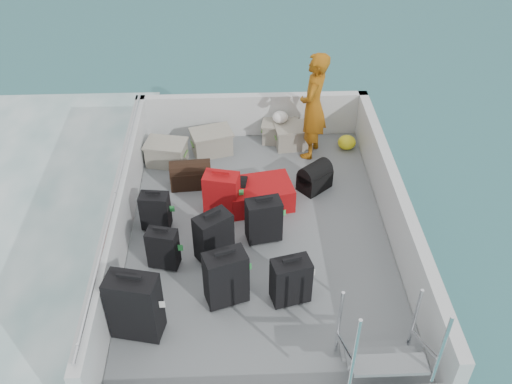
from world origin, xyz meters
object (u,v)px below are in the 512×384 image
Objects in this scene: suitcase_6 at (291,281)px; suitcase_7 at (264,221)px; suitcase_4 at (214,237)px; crate_1 at (212,143)px; crate_3 at (294,137)px; suitcase_3 at (226,278)px; crate_2 at (280,132)px; suitcase_0 at (135,307)px; suitcase_2 at (155,212)px; crate_0 at (167,154)px; suitcase_8 at (260,194)px; passenger at (313,106)px; suitcase_1 at (163,249)px; suitcase_5 at (222,194)px.

suitcase_7 reaches higher than suitcase_6.
suitcase_4 is 1.13× the size of crate_1.
suitcase_7 is 1.12× the size of crate_3.
crate_2 is (0.84, 3.27, -0.20)m from suitcase_3.
suitcase_4 reaches higher than suitcase_6.
suitcase_0 is 1.33× the size of suitcase_7.
suitcase_2 is 0.83× the size of suitcase_4.
suitcase_4 reaches higher than crate_1.
suitcase_7 is 2.20m from crate_0.
suitcase_6 is at bearing -32.05° from suitcase_2.
crate_1 is 1.28m from crate_3.
crate_0 is (-1.36, 1.72, -0.14)m from suitcase_7.
crate_0 is (0.05, 3.13, -0.24)m from suitcase_0.
crate_2 is (1.73, 0.54, -0.01)m from crate_0.
suitcase_3 is 1.11m from suitcase_7.
suitcase_0 is 1.49× the size of crate_3.
suitcase_4 is 0.75× the size of suitcase_8.
suitcase_7 is at bearing -105.24° from crate_3.
suitcase_3 reaches higher than suitcase_4.
suitcase_0 reaches higher than suitcase_8.
passenger reaches higher than suitcase_7.
suitcase_3 reaches higher than crate_1.
passenger reaches higher than suitcase_3.
crate_1 is (-0.23, 2.98, -0.18)m from suitcase_3.
crate_2 is (0.39, 1.57, -0.01)m from suitcase_8.
suitcase_4 reaches higher than suitcase_2.
crate_1 is (0.68, 1.71, -0.09)m from suitcase_2.
crate_1 is (0.52, 2.41, -0.10)m from suitcase_1.
suitcase_0 is 1.57× the size of crate_2.
suitcase_6 is 1.15× the size of crate_2.
suitcase_2 is at bearing 157.21° from suitcase_7.
passenger is at bearing 22.17° from suitcase_4.
suitcase_6 is at bearing -72.54° from crate_1.
suitcase_3 is 1.23× the size of crate_1.
suitcase_6 is at bearing 25.62° from suitcase_0.
suitcase_8 is at bearing 56.35° from suitcase_3.
suitcase_3 is at bearing -75.00° from suitcase_5.
suitcase_8 is at bearing 23.94° from suitcase_4.
crate_3 reaches higher than crate_2.
suitcase_3 is 1.76m from suitcase_8.
crate_1 is (-0.17, 1.45, -0.14)m from suitcase_5.
crate_1 is at bearing 109.33° from suitcase_5.
suitcase_4 is at bearing 67.11° from suitcase_0.
suitcase_6 is at bearing 10.59° from passenger.
suitcase_5 reaches higher than crate_0.
crate_0 reaches higher than crate_2.
suitcase_3 is (0.91, -1.27, 0.09)m from suitcase_2.
passenger is (2.22, 3.31, 0.42)m from suitcase_0.
crate_0 is at bearing 75.61° from suitcase_4.
suitcase_2 is 0.62× the size of suitcase_8.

